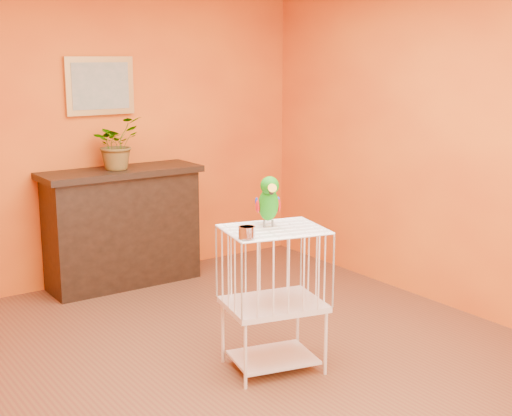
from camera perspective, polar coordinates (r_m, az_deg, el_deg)
ground at (r=4.87m, az=-1.07°, el=-12.29°), size 4.50×4.50×0.00m
room_shell at (r=4.45m, az=-1.15°, el=6.59°), size 4.50×4.50×4.50m
console_cabinet at (r=6.41m, az=-10.63°, el=-1.51°), size 1.40×0.50×1.04m
potted_plant at (r=6.26m, az=-11.03°, el=4.63°), size 0.55×0.58×0.35m
framed_picture at (r=6.40m, az=-12.37°, el=9.52°), size 0.62×0.04×0.50m
birdcage at (r=4.62m, az=1.40°, el=-7.14°), size 0.70×0.60×0.94m
feed_cup at (r=4.23m, az=-0.74°, el=-1.96°), size 0.10×0.10×0.07m
parrot at (r=4.49m, az=1.01°, el=0.58°), size 0.20×0.30×0.34m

